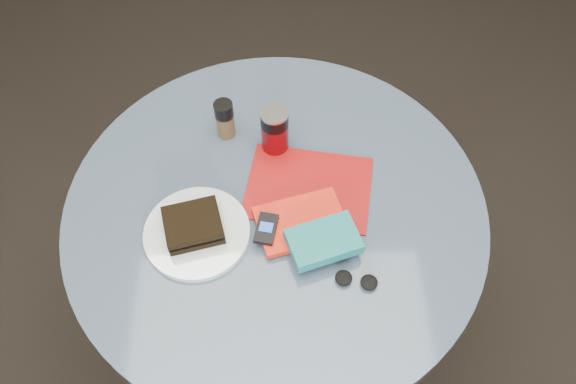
{
  "coord_description": "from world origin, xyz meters",
  "views": [
    {
      "loc": [
        0.01,
        -0.72,
        1.87
      ],
      "look_at": [
        0.03,
        0.0,
        0.8
      ],
      "focal_mm": 35.0,
      "sensor_mm": 36.0,
      "label": 1
    }
  ],
  "objects_px": {
    "novel": "(324,241)",
    "magazine": "(309,187)",
    "table": "(277,238)",
    "red_book": "(301,222)",
    "headphones": "(356,280)",
    "sandwich": "(193,225)",
    "pepper_grinder": "(225,119)",
    "plate": "(197,233)",
    "soda_can": "(275,130)",
    "mp3_player": "(266,229)"
  },
  "relations": [
    {
      "from": "novel",
      "to": "magazine",
      "type": "bearing_deg",
      "value": 80.42
    },
    {
      "from": "table",
      "to": "red_book",
      "type": "distance_m",
      "value": 0.2
    },
    {
      "from": "headphones",
      "to": "magazine",
      "type": "bearing_deg",
      "value": 109.94
    },
    {
      "from": "sandwich",
      "to": "pepper_grinder",
      "type": "xyz_separation_m",
      "value": [
        0.06,
        0.3,
        0.02
      ]
    },
    {
      "from": "sandwich",
      "to": "novel",
      "type": "height_order",
      "value": "sandwich"
    },
    {
      "from": "sandwich",
      "to": "novel",
      "type": "distance_m",
      "value": 0.29
    },
    {
      "from": "sandwich",
      "to": "novel",
      "type": "bearing_deg",
      "value": -9.46
    },
    {
      "from": "plate",
      "to": "soda_can",
      "type": "height_order",
      "value": "soda_can"
    },
    {
      "from": "table",
      "to": "novel",
      "type": "height_order",
      "value": "novel"
    },
    {
      "from": "pepper_grinder",
      "to": "red_book",
      "type": "xyz_separation_m",
      "value": [
        0.18,
        -0.28,
        -0.04
      ]
    },
    {
      "from": "pepper_grinder",
      "to": "red_book",
      "type": "height_order",
      "value": "pepper_grinder"
    },
    {
      "from": "table",
      "to": "headphones",
      "type": "bearing_deg",
      "value": -50.27
    },
    {
      "from": "table",
      "to": "magazine",
      "type": "relative_size",
      "value": 3.38
    },
    {
      "from": "mp3_player",
      "to": "novel",
      "type": "bearing_deg",
      "value": -17.73
    },
    {
      "from": "soda_can",
      "to": "sandwich",
      "type": "bearing_deg",
      "value": -126.98
    },
    {
      "from": "sandwich",
      "to": "mp3_player",
      "type": "bearing_deg",
      "value": -2.75
    },
    {
      "from": "table",
      "to": "magazine",
      "type": "distance_m",
      "value": 0.19
    },
    {
      "from": "sandwich",
      "to": "headphones",
      "type": "distance_m",
      "value": 0.38
    },
    {
      "from": "headphones",
      "to": "red_book",
      "type": "bearing_deg",
      "value": 127.6
    },
    {
      "from": "red_book",
      "to": "headphones",
      "type": "distance_m",
      "value": 0.19
    },
    {
      "from": "plate",
      "to": "magazine",
      "type": "relative_size",
      "value": 0.82
    },
    {
      "from": "soda_can",
      "to": "red_book",
      "type": "distance_m",
      "value": 0.24
    },
    {
      "from": "magazine",
      "to": "red_book",
      "type": "xyz_separation_m",
      "value": [
        -0.02,
        -0.1,
        0.01
      ]
    },
    {
      "from": "plate",
      "to": "sandwich",
      "type": "bearing_deg",
      "value": 154.35
    },
    {
      "from": "table",
      "to": "red_book",
      "type": "height_order",
      "value": "red_book"
    },
    {
      "from": "plate",
      "to": "sandwich",
      "type": "relative_size",
      "value": 1.65
    },
    {
      "from": "red_book",
      "to": "mp3_player",
      "type": "relative_size",
      "value": 2.35
    },
    {
      "from": "magazine",
      "to": "headphones",
      "type": "relative_size",
      "value": 2.99
    },
    {
      "from": "pepper_grinder",
      "to": "novel",
      "type": "distance_m",
      "value": 0.41
    },
    {
      "from": "magazine",
      "to": "novel",
      "type": "xyz_separation_m",
      "value": [
        0.02,
        -0.17,
        0.03
      ]
    },
    {
      "from": "soda_can",
      "to": "red_book",
      "type": "xyz_separation_m",
      "value": [
        0.06,
        -0.23,
        -0.05
      ]
    },
    {
      "from": "table",
      "to": "pepper_grinder",
      "type": "distance_m",
      "value": 0.33
    },
    {
      "from": "pepper_grinder",
      "to": "red_book",
      "type": "relative_size",
      "value": 0.55
    },
    {
      "from": "soda_can",
      "to": "plate",
      "type": "bearing_deg",
      "value": -126.06
    },
    {
      "from": "table",
      "to": "soda_can",
      "type": "height_order",
      "value": "soda_can"
    },
    {
      "from": "table",
      "to": "mp3_player",
      "type": "height_order",
      "value": "mp3_player"
    },
    {
      "from": "pepper_grinder",
      "to": "soda_can",
      "type": "bearing_deg",
      "value": -20.76
    },
    {
      "from": "red_book",
      "to": "mp3_player",
      "type": "height_order",
      "value": "mp3_player"
    },
    {
      "from": "plate",
      "to": "headphones",
      "type": "height_order",
      "value": "headphones"
    },
    {
      "from": "red_book",
      "to": "novel",
      "type": "distance_m",
      "value": 0.08
    },
    {
      "from": "sandwich",
      "to": "red_book",
      "type": "height_order",
      "value": "sandwich"
    },
    {
      "from": "table",
      "to": "magazine",
      "type": "height_order",
      "value": "magazine"
    },
    {
      "from": "pepper_grinder",
      "to": "mp3_player",
      "type": "distance_m",
      "value": 0.32
    },
    {
      "from": "pepper_grinder",
      "to": "magazine",
      "type": "height_order",
      "value": "pepper_grinder"
    },
    {
      "from": "plate",
      "to": "headphones",
      "type": "xyz_separation_m",
      "value": [
        0.35,
        -0.13,
        0.0
      ]
    },
    {
      "from": "magazine",
      "to": "mp3_player",
      "type": "height_order",
      "value": "mp3_player"
    },
    {
      "from": "plate",
      "to": "red_book",
      "type": "relative_size",
      "value": 1.21
    },
    {
      "from": "plate",
      "to": "headphones",
      "type": "bearing_deg",
      "value": -20.19
    },
    {
      "from": "soda_can",
      "to": "pepper_grinder",
      "type": "relative_size",
      "value": 1.17
    },
    {
      "from": "soda_can",
      "to": "headphones",
      "type": "relative_size",
      "value": 1.3
    }
  ]
}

